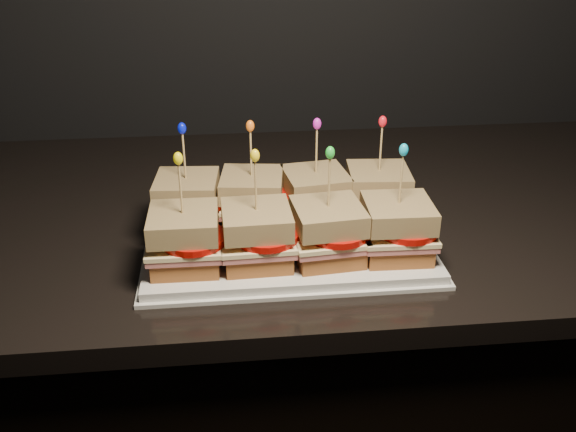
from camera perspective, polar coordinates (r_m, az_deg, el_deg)
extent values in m
cube|color=black|center=(1.35, -5.94, -18.03)|extent=(2.46, 0.68, 0.91)
cube|color=black|center=(1.08, -7.11, 0.15)|extent=(2.50, 0.72, 0.03)
cube|color=white|center=(0.93, 0.00, -2.54)|extent=(0.40, 0.25, 0.02)
cube|color=white|center=(0.93, 0.00, -2.86)|extent=(0.41, 0.26, 0.01)
cube|color=brown|center=(0.96, -8.79, -0.21)|extent=(0.09, 0.09, 0.02)
cube|color=#C85757|center=(0.96, -8.86, 0.65)|extent=(0.10, 0.10, 0.01)
cube|color=#FEE7A3|center=(0.95, -8.89, 1.03)|extent=(0.11, 0.10, 0.01)
cylinder|color=#BF0E07|center=(0.94, -8.21, 1.32)|extent=(0.09, 0.09, 0.01)
cube|color=#532E11|center=(0.94, -9.01, 2.52)|extent=(0.10, 0.10, 0.03)
cylinder|color=tan|center=(0.92, -9.20, 5.07)|extent=(0.00, 0.00, 0.09)
ellipsoid|color=#0812D6|center=(0.91, -9.41, 7.70)|extent=(0.01, 0.01, 0.02)
cube|color=brown|center=(0.96, -3.16, 0.06)|extent=(0.10, 0.10, 0.02)
cube|color=#C85757|center=(0.96, -3.18, 0.92)|extent=(0.11, 0.10, 0.01)
cube|color=#FEE7A3|center=(0.95, -3.20, 1.30)|extent=(0.11, 0.11, 0.01)
cylinder|color=#BF0E07|center=(0.94, -2.46, 1.59)|extent=(0.09, 0.09, 0.01)
cube|color=#532E11|center=(0.94, -3.24, 2.79)|extent=(0.10, 0.10, 0.03)
cylinder|color=tan|center=(0.92, -3.31, 5.35)|extent=(0.00, 0.00, 0.09)
ellipsoid|color=orange|center=(0.91, -3.38, 7.99)|extent=(0.01, 0.01, 0.02)
cube|color=brown|center=(0.97, 2.43, 0.32)|extent=(0.10, 0.10, 0.02)
cube|color=#C85757|center=(0.96, 2.45, 1.18)|extent=(0.11, 0.10, 0.01)
cube|color=#FEE7A3|center=(0.96, 2.46, 1.56)|extent=(0.11, 0.11, 0.01)
cylinder|color=#BF0E07|center=(0.95, 3.23, 1.84)|extent=(0.09, 0.09, 0.01)
cube|color=#532E11|center=(0.95, 2.49, 3.04)|extent=(0.10, 0.10, 0.03)
cylinder|color=tan|center=(0.93, 2.54, 5.58)|extent=(0.00, 0.00, 0.09)
ellipsoid|color=#D721CA|center=(0.92, 2.60, 8.20)|extent=(0.01, 0.01, 0.02)
cube|color=brown|center=(0.99, 7.88, 0.58)|extent=(0.09, 0.09, 0.02)
cube|color=#C85757|center=(0.98, 7.93, 1.42)|extent=(0.10, 0.10, 0.01)
cube|color=#FEE7A3|center=(0.98, 7.96, 1.79)|extent=(0.10, 0.10, 0.01)
cylinder|color=#BF0E07|center=(0.97, 8.75, 2.07)|extent=(0.09, 0.09, 0.01)
cube|color=#532E11|center=(0.97, 8.06, 3.25)|extent=(0.10, 0.10, 0.03)
cylinder|color=tan|center=(0.95, 8.23, 5.74)|extent=(0.00, 0.00, 0.09)
ellipsoid|color=red|center=(0.94, 8.41, 8.31)|extent=(0.01, 0.01, 0.02)
cube|color=brown|center=(0.86, -9.04, -3.61)|extent=(0.09, 0.09, 0.02)
cube|color=#C85757|center=(0.86, -9.11, -2.68)|extent=(0.10, 0.09, 0.01)
cube|color=#FEE7A3|center=(0.85, -9.15, -2.27)|extent=(0.10, 0.10, 0.01)
cylinder|color=#BF0E07|center=(0.84, -8.38, -1.99)|extent=(0.09, 0.09, 0.01)
cube|color=#532E11|center=(0.84, -9.28, -0.65)|extent=(0.09, 0.09, 0.03)
cylinder|color=tan|center=(0.82, -9.51, 2.15)|extent=(0.00, 0.00, 0.09)
ellipsoid|color=yellow|center=(0.80, -9.75, 5.06)|extent=(0.01, 0.01, 0.02)
cube|color=brown|center=(0.86, -2.74, -3.32)|extent=(0.09, 0.09, 0.02)
cube|color=#C85757|center=(0.85, -2.76, -2.38)|extent=(0.10, 0.10, 0.01)
cube|color=#FEE7A3|center=(0.85, -2.77, -1.97)|extent=(0.10, 0.10, 0.01)
cylinder|color=#BF0E07|center=(0.84, -1.94, -1.68)|extent=(0.09, 0.09, 0.01)
cube|color=#532E11|center=(0.84, -2.81, -0.35)|extent=(0.09, 0.09, 0.03)
cylinder|color=tan|center=(0.82, -2.88, 2.46)|extent=(0.00, 0.00, 0.09)
ellipsoid|color=yellow|center=(0.80, -2.96, 5.39)|extent=(0.01, 0.01, 0.02)
cube|color=brown|center=(0.87, 3.49, -2.99)|extent=(0.10, 0.10, 0.02)
cube|color=#C85757|center=(0.86, 3.52, -2.06)|extent=(0.10, 0.10, 0.01)
cube|color=#FEE7A3|center=(0.86, 3.54, -1.65)|extent=(0.11, 0.10, 0.01)
cylinder|color=#BF0E07|center=(0.85, 4.41, -1.36)|extent=(0.09, 0.09, 0.01)
cube|color=#532E11|center=(0.85, 3.59, -0.04)|extent=(0.10, 0.10, 0.03)
cylinder|color=tan|center=(0.83, 3.68, 2.74)|extent=(0.00, 0.00, 0.09)
ellipsoid|color=green|center=(0.81, 3.77, 5.65)|extent=(0.01, 0.01, 0.02)
cube|color=brown|center=(0.89, 9.52, -2.63)|extent=(0.09, 0.09, 0.02)
cube|color=#C85757|center=(0.88, 9.60, -1.72)|extent=(0.10, 0.10, 0.01)
cube|color=#FEE7A3|center=(0.88, 9.64, -1.32)|extent=(0.10, 0.10, 0.01)
cylinder|color=#BF0E07|center=(0.87, 10.53, -1.03)|extent=(0.09, 0.09, 0.01)
cube|color=#532E11|center=(0.87, 9.77, 0.26)|extent=(0.09, 0.09, 0.03)
cylinder|color=tan|center=(0.85, 10.00, 2.98)|extent=(0.00, 0.00, 0.09)
ellipsoid|color=#0F9FC4|center=(0.83, 10.25, 5.82)|extent=(0.01, 0.01, 0.02)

